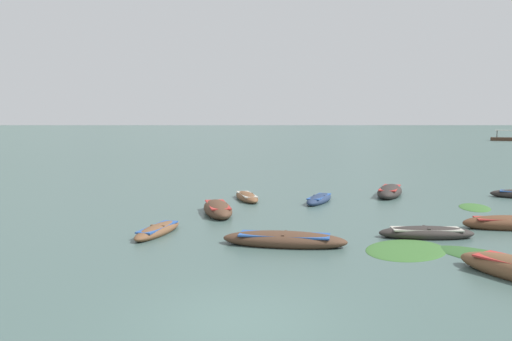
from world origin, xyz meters
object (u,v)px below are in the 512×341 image
(rowboat_0, at_px, (218,209))
(rowboat_2, at_px, (284,240))
(rowboat_1, at_px, (390,192))
(rowboat_6, at_px, (510,224))
(rowboat_10, at_px, (319,199))
(rowboat_5, at_px, (247,197))
(rowboat_7, at_px, (158,230))
(rowboat_11, at_px, (426,233))

(rowboat_0, distance_m, rowboat_2, 6.22)
(rowboat_1, bearing_deg, rowboat_0, -140.13)
(rowboat_6, height_order, rowboat_10, rowboat_6)
(rowboat_0, height_order, rowboat_5, rowboat_0)
(rowboat_1, xyz_separation_m, rowboat_10, (-3.73, -2.86, -0.07))
(rowboat_6, height_order, rowboat_7, rowboat_6)
(rowboat_0, height_order, rowboat_10, rowboat_0)
(rowboat_5, height_order, rowboat_10, rowboat_10)
(rowboat_0, relative_size, rowboat_6, 1.11)
(rowboat_6, distance_m, rowboat_7, 12.84)
(rowboat_0, xyz_separation_m, rowboat_7, (-1.26, -4.21, -0.08))
(rowboat_1, height_order, rowboat_11, rowboat_1)
(rowboat_0, relative_size, rowboat_7, 1.19)
(rowboat_0, relative_size, rowboat_10, 1.15)
(rowboat_5, bearing_deg, rowboat_7, -102.62)
(rowboat_5, bearing_deg, rowboat_10, -5.47)
(rowboat_0, bearing_deg, rowboat_1, 39.87)
(rowboat_1, distance_m, rowboat_10, 4.70)
(rowboat_5, height_order, rowboat_6, rowboat_6)
(rowboat_0, bearing_deg, rowboat_6, -8.07)
(rowboat_6, bearing_deg, rowboat_2, -155.36)
(rowboat_5, height_order, rowboat_11, rowboat_11)
(rowboat_2, bearing_deg, rowboat_11, 20.70)
(rowboat_10, xyz_separation_m, rowboat_11, (3.71, -7.35, -0.00))
(rowboat_2, height_order, rowboat_7, rowboat_2)
(rowboat_2, xyz_separation_m, rowboat_10, (0.99, 9.13, -0.02))
(rowboat_11, bearing_deg, rowboat_6, 29.81)
(rowboat_1, bearing_deg, rowboat_11, -90.13)
(rowboat_7, bearing_deg, rowboat_2, -13.34)
(rowboat_10, bearing_deg, rowboat_6, -37.72)
(rowboat_1, height_order, rowboat_7, rowboat_1)
(rowboat_1, xyz_separation_m, rowboat_11, (-0.02, -10.20, -0.07))
(rowboat_10, bearing_deg, rowboat_11, -63.19)
(rowboat_0, xyz_separation_m, rowboat_2, (3.28, -5.29, -0.03))
(rowboat_0, xyz_separation_m, rowboat_6, (11.31, -1.61, -0.02))
(rowboat_0, bearing_deg, rowboat_11, -23.71)
(rowboat_1, relative_size, rowboat_2, 1.04)
(rowboat_5, xyz_separation_m, rowboat_11, (7.37, -7.70, 0.01))
(rowboat_0, xyz_separation_m, rowboat_1, (8.01, 6.69, 0.01))
(rowboat_6, bearing_deg, rowboat_11, -150.19)
(rowboat_11, bearing_deg, rowboat_5, 133.75)
(rowboat_5, distance_m, rowboat_7, 8.61)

